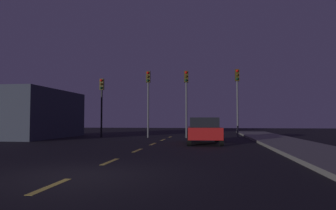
{
  "coord_description": "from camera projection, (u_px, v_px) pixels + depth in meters",
  "views": [
    {
      "loc": [
        3.27,
        -7.24,
        1.36
      ],
      "look_at": [
        0.29,
        14.34,
        2.43
      ],
      "focal_mm": 33.09,
      "sensor_mm": 36.0,
      "label": 1
    }
  ],
  "objects": [
    {
      "name": "traffic_signal_far_right",
      "position": [
        237.0,
        90.0,
        23.29
      ],
      "size": [
        0.32,
        0.38,
        5.21
      ],
      "color": "#4C4C51",
      "rests_on": "ground_plane"
    },
    {
      "name": "sidewalk_curb_right",
      "position": [
        309.0,
        150.0,
        13.45
      ],
      "size": [
        3.0,
        40.0,
        0.15
      ],
      "primitive_type": "cube",
      "color": "gray",
      "rests_on": "ground_plane"
    },
    {
      "name": "ground_plane",
      "position": [
        140.0,
        149.0,
        14.47
      ],
      "size": [
        80.0,
        80.0,
        0.0
      ],
      "primitive_type": "plane",
      "color": "black"
    },
    {
      "name": "lane_stripe_second",
      "position": [
        110.0,
        162.0,
        10.12
      ],
      "size": [
        0.16,
        1.6,
        0.01
      ],
      "primitive_type": "cube",
      "color": "#EACC4C",
      "rests_on": "ground_plane"
    },
    {
      "name": "lane_stripe_fourth",
      "position": [
        153.0,
        144.0,
        17.64
      ],
      "size": [
        0.16,
        1.6,
        0.01
      ],
      "primitive_type": "cube",
      "color": "#EACC4C",
      "rests_on": "ground_plane"
    },
    {
      "name": "traffic_signal_center_right",
      "position": [
        186.0,
        91.0,
        23.82
      ],
      "size": [
        0.32,
        0.38,
        5.17
      ],
      "color": "#4C4C51",
      "rests_on": "ground_plane"
    },
    {
      "name": "lane_stripe_nearest",
      "position": [
        51.0,
        186.0,
        6.36
      ],
      "size": [
        0.16,
        1.6,
        0.01
      ],
      "primitive_type": "cube",
      "color": "#EACC4C",
      "rests_on": "ground_plane"
    },
    {
      "name": "traffic_signal_far_left",
      "position": [
        102.0,
        96.0,
        24.73
      ],
      "size": [
        0.32,
        0.38,
        4.68
      ],
      "color": "black",
      "rests_on": "ground_plane"
    },
    {
      "name": "lane_stripe_third",
      "position": [
        137.0,
        150.0,
        13.88
      ],
      "size": [
        0.16,
        1.6,
        0.01
      ],
      "primitive_type": "cube",
      "color": "#EACC4C",
      "rests_on": "ground_plane"
    },
    {
      "name": "car_stopped_ahead",
      "position": [
        204.0,
        130.0,
        17.9
      ],
      "size": [
        2.17,
        4.35,
        1.51
      ],
      "color": "#B21919",
      "rests_on": "ground_plane"
    },
    {
      "name": "traffic_signal_center_left",
      "position": [
        148.0,
        91.0,
        24.23
      ],
      "size": [
        0.32,
        0.38,
        5.21
      ],
      "color": "#4C4C51",
      "rests_on": "ground_plane"
    },
    {
      "name": "storefront_left",
      "position": [
        35.0,
        114.0,
        23.93
      ],
      "size": [
        4.35,
        8.44,
        3.66
      ],
      "primitive_type": "cube",
      "color": "#333847",
      "rests_on": "ground_plane"
    },
    {
      "name": "lane_stripe_fifth",
      "position": [
        163.0,
        140.0,
        21.4
      ],
      "size": [
        0.16,
        1.6,
        0.01
      ],
      "primitive_type": "cube",
      "color": "#EACC4C",
      "rests_on": "ground_plane"
    },
    {
      "name": "lane_stripe_sixth",
      "position": [
        170.0,
        137.0,
        25.16
      ],
      "size": [
        0.16,
        1.6,
        0.01
      ],
      "primitive_type": "cube",
      "color": "#EACC4C",
      "rests_on": "ground_plane"
    }
  ]
}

